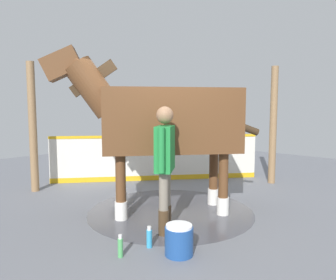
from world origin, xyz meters
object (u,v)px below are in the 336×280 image
at_px(horse, 163,121).
at_px(bottle_spray, 120,247).
at_px(handler, 165,160).
at_px(wash_bucket, 179,240).
at_px(bottle_shampoo, 149,238).

distance_m(horse, bottle_spray, 2.23).
height_order(horse, handler, horse).
height_order(handler, wash_bucket, handler).
distance_m(wash_bucket, bottle_spray, 0.70).
height_order(handler, bottle_spray, handler).
height_order(horse, wash_bucket, horse).
height_order(wash_bucket, bottle_shampoo, wash_bucket).
xyz_separation_m(handler, wash_bucket, (-0.61, 0.40, -0.85)).
distance_m(horse, wash_bucket, 2.10).
relative_size(horse, bottle_shampoo, 10.60).
bearing_deg(bottle_spray, handler, -80.89).
relative_size(handler, bottle_shampoo, 6.49).
bearing_deg(wash_bucket, bottle_shampoo, 14.11).
xyz_separation_m(handler, bottle_spray, (-0.15, 0.92, -0.91)).
height_order(horse, bottle_shampoo, horse).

